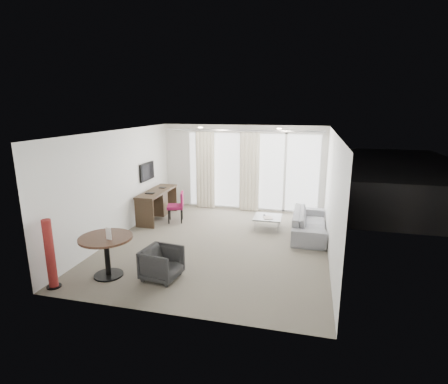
% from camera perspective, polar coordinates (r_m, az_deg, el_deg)
% --- Properties ---
extents(floor, '(5.00, 6.00, 0.00)m').
position_cam_1_polar(floor, '(8.35, -1.00, -8.32)').
color(floor, '#676052').
rests_on(floor, ground).
extents(ceiling, '(5.00, 6.00, 0.00)m').
position_cam_1_polar(ceiling, '(7.75, -1.08, 9.78)').
color(ceiling, white).
rests_on(ceiling, ground).
extents(wall_left, '(0.00, 6.00, 2.60)m').
position_cam_1_polar(wall_left, '(8.91, -16.78, 1.27)').
color(wall_left, silver).
rests_on(wall_left, ground).
extents(wall_right, '(0.00, 6.00, 2.60)m').
position_cam_1_polar(wall_right, '(7.71, 17.23, -0.66)').
color(wall_right, silver).
rests_on(wall_right, ground).
extents(wall_front, '(5.00, 0.00, 2.60)m').
position_cam_1_polar(wall_front, '(5.23, -9.57, -7.08)').
color(wall_front, silver).
rests_on(wall_front, ground).
extents(window_panel, '(4.00, 0.02, 2.38)m').
position_cam_1_polar(window_panel, '(10.76, 4.60, 3.38)').
color(window_panel, white).
rests_on(window_panel, ground).
extents(window_frame, '(4.10, 0.06, 2.44)m').
position_cam_1_polar(window_frame, '(10.75, 4.59, 3.37)').
color(window_frame, white).
rests_on(window_frame, ground).
extents(curtain_left, '(0.60, 0.20, 2.38)m').
position_cam_1_polar(curtain_left, '(10.93, -3.07, 3.57)').
color(curtain_left, beige).
rests_on(curtain_left, ground).
extents(curtain_right, '(0.60, 0.20, 2.38)m').
position_cam_1_polar(curtain_right, '(10.61, 4.19, 3.24)').
color(curtain_right, beige).
rests_on(curtain_right, ground).
extents(curtain_track, '(4.80, 0.04, 0.04)m').
position_cam_1_polar(curtain_track, '(10.50, 2.95, 10.03)').
color(curtain_track, '#B2B2B7').
rests_on(curtain_track, ceiling).
extents(downlight_a, '(0.12, 0.12, 0.02)m').
position_cam_1_polar(downlight_a, '(9.53, -3.88, 10.46)').
color(downlight_a, '#FFE0B2').
rests_on(downlight_a, ceiling).
extents(downlight_b, '(0.12, 0.12, 0.02)m').
position_cam_1_polar(downlight_b, '(9.12, 9.01, 10.17)').
color(downlight_b, '#FFE0B2').
rests_on(downlight_b, ceiling).
extents(desk, '(0.55, 1.75, 0.82)m').
position_cam_1_polar(desk, '(10.15, -10.81, -2.05)').
color(desk, '#37281B').
rests_on(desk, floor).
extents(tv, '(0.05, 0.80, 0.50)m').
position_cam_1_polar(tv, '(10.12, -12.46, 3.30)').
color(tv, black).
rests_on(tv, wall_left).
extents(desk_chair, '(0.57, 0.55, 0.85)m').
position_cam_1_polar(desk_chair, '(9.79, -7.96, -2.44)').
color(desk_chair, maroon).
rests_on(desk_chair, floor).
extents(round_table, '(1.26, 1.26, 0.79)m').
position_cam_1_polar(round_table, '(7.04, -18.53, -9.95)').
color(round_table, '#3A2216').
rests_on(round_table, floor).
extents(menu_card, '(0.13, 0.06, 0.23)m').
position_cam_1_polar(menu_card, '(6.77, -18.20, -7.90)').
color(menu_card, white).
rests_on(menu_card, round_table).
extents(red_lamp, '(0.31, 0.31, 1.27)m').
position_cam_1_polar(red_lamp, '(6.91, -26.53, -9.06)').
color(red_lamp, maroon).
rests_on(red_lamp, floor).
extents(tub_armchair, '(0.74, 0.73, 0.61)m').
position_cam_1_polar(tub_armchair, '(6.73, -10.12, -11.40)').
color(tub_armchair, '#262626').
rests_on(tub_armchair, floor).
extents(coffee_table, '(0.73, 0.73, 0.32)m').
position_cam_1_polar(coffee_table, '(9.32, 7.13, -4.95)').
color(coffee_table, gray).
rests_on(coffee_table, floor).
extents(remote, '(0.07, 0.17, 0.02)m').
position_cam_1_polar(remote, '(9.32, 6.60, -3.65)').
color(remote, black).
rests_on(remote, coffee_table).
extents(magazine, '(0.28, 0.32, 0.02)m').
position_cam_1_polar(magazine, '(9.16, 7.18, -3.98)').
color(magazine, gray).
rests_on(magazine, coffee_table).
extents(sofa, '(0.80, 2.05, 0.60)m').
position_cam_1_polar(sofa, '(9.04, 13.75, -4.94)').
color(sofa, gray).
rests_on(sofa, floor).
extents(terrace_slab, '(5.60, 3.00, 0.12)m').
position_cam_1_polar(terrace_slab, '(12.50, 5.63, -1.07)').
color(terrace_slab, '#4D4D50').
rests_on(terrace_slab, ground).
extents(rattan_chair_a, '(0.67, 0.67, 0.82)m').
position_cam_1_polar(rattan_chair_a, '(11.66, 10.42, 0.03)').
color(rattan_chair_a, brown).
rests_on(rattan_chair_a, terrace_slab).
extents(rattan_chair_b, '(0.77, 0.77, 0.89)m').
position_cam_1_polar(rattan_chair_b, '(11.93, 14.20, 0.32)').
color(rattan_chair_b, brown).
rests_on(rattan_chair_b, terrace_slab).
extents(rattan_table, '(0.67, 0.67, 0.55)m').
position_cam_1_polar(rattan_table, '(11.77, 8.36, -0.42)').
color(rattan_table, brown).
rests_on(rattan_table, terrace_slab).
extents(balustrade, '(5.50, 0.06, 1.05)m').
position_cam_1_polar(balustrade, '(13.78, 6.56, 2.69)').
color(balustrade, '#B2B2B7').
rests_on(balustrade, terrace_slab).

